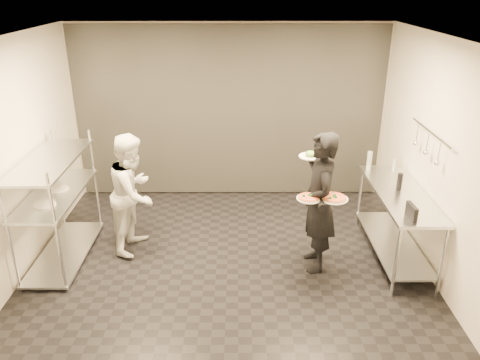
{
  "coord_description": "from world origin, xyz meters",
  "views": [
    {
      "loc": [
        0.14,
        -5.32,
        3.37
      ],
      "look_at": [
        0.16,
        -0.04,
        1.1
      ],
      "focal_mm": 35.0,
      "sensor_mm": 36.0,
      "label": 1
    }
  ],
  "objects_px": {
    "pizza_plate_near": "(309,198)",
    "pizza_plate_far": "(334,198)",
    "prep_counter": "(397,213)",
    "waiter": "(319,203)",
    "pass_rack": "(57,203)",
    "bottle_green": "(369,160)",
    "bottle_clear": "(394,165)",
    "bottle_dark": "(400,182)",
    "chef": "(134,193)",
    "salad_plate": "(311,155)",
    "pos_monitor": "(412,212)"
  },
  "relations": [
    {
      "from": "pizza_plate_near",
      "to": "pizza_plate_far",
      "type": "relative_size",
      "value": 0.86
    },
    {
      "from": "prep_counter",
      "to": "pizza_plate_near",
      "type": "xyz_separation_m",
      "value": [
        -1.22,
        -0.43,
        0.42
      ]
    },
    {
      "from": "waiter",
      "to": "pizza_plate_near",
      "type": "relative_size",
      "value": 6.17
    },
    {
      "from": "pass_rack",
      "to": "bottle_green",
      "type": "xyz_separation_m",
      "value": [
        4.13,
        0.8,
        0.27
      ]
    },
    {
      "from": "waiter",
      "to": "bottle_clear",
      "type": "bearing_deg",
      "value": 125.1
    },
    {
      "from": "prep_counter",
      "to": "bottle_dark",
      "type": "distance_m",
      "value": 0.41
    },
    {
      "from": "bottle_clear",
      "to": "waiter",
      "type": "bearing_deg",
      "value": -141.93
    },
    {
      "from": "prep_counter",
      "to": "pizza_plate_near",
      "type": "bearing_deg",
      "value": -160.48
    },
    {
      "from": "chef",
      "to": "pizza_plate_far",
      "type": "distance_m",
      "value": 2.58
    },
    {
      "from": "waiter",
      "to": "pizza_plate_far",
      "type": "xyz_separation_m",
      "value": [
        0.14,
        -0.18,
        0.16
      ]
    },
    {
      "from": "salad_plate",
      "to": "bottle_clear",
      "type": "height_order",
      "value": "salad_plate"
    },
    {
      "from": "pizza_plate_far",
      "to": "prep_counter",
      "type": "bearing_deg",
      "value": 24.58
    },
    {
      "from": "pizza_plate_near",
      "to": "pos_monitor",
      "type": "height_order",
      "value": "pos_monitor"
    },
    {
      "from": "pizza_plate_near",
      "to": "bottle_clear",
      "type": "relative_size",
      "value": 1.63
    },
    {
      "from": "waiter",
      "to": "salad_plate",
      "type": "xyz_separation_m",
      "value": [
        -0.09,
        0.27,
        0.52
      ]
    },
    {
      "from": "waiter",
      "to": "pizza_plate_far",
      "type": "bearing_deg",
      "value": 33.68
    },
    {
      "from": "pass_rack",
      "to": "prep_counter",
      "type": "height_order",
      "value": "pass_rack"
    },
    {
      "from": "chef",
      "to": "pizza_plate_far",
      "type": "relative_size",
      "value": 4.82
    },
    {
      "from": "salad_plate",
      "to": "bottle_green",
      "type": "bearing_deg",
      "value": 39.06
    },
    {
      "from": "chef",
      "to": "salad_plate",
      "type": "relative_size",
      "value": 5.56
    },
    {
      "from": "chef",
      "to": "pizza_plate_near",
      "type": "xyz_separation_m",
      "value": [
        2.19,
        -0.67,
        0.24
      ]
    },
    {
      "from": "bottle_clear",
      "to": "bottle_dark",
      "type": "distance_m",
      "value": 0.65
    },
    {
      "from": "pizza_plate_far",
      "to": "pos_monitor",
      "type": "relative_size",
      "value": 1.4
    },
    {
      "from": "pass_rack",
      "to": "chef",
      "type": "distance_m",
      "value": 0.95
    },
    {
      "from": "chef",
      "to": "salad_plate",
      "type": "height_order",
      "value": "chef"
    },
    {
      "from": "bottle_dark",
      "to": "pizza_plate_near",
      "type": "bearing_deg",
      "value": -158.12
    },
    {
      "from": "prep_counter",
      "to": "pizza_plate_far",
      "type": "relative_size",
      "value": 5.4
    },
    {
      "from": "pizza_plate_near",
      "to": "bottle_green",
      "type": "height_order",
      "value": "bottle_green"
    },
    {
      "from": "pizza_plate_far",
      "to": "bottle_clear",
      "type": "relative_size",
      "value": 1.89
    },
    {
      "from": "pizza_plate_far",
      "to": "waiter",
      "type": "bearing_deg",
      "value": 126.65
    },
    {
      "from": "waiter",
      "to": "chef",
      "type": "distance_m",
      "value": 2.39
    },
    {
      "from": "salad_plate",
      "to": "pos_monitor",
      "type": "relative_size",
      "value": 1.21
    },
    {
      "from": "waiter",
      "to": "bottle_clear",
      "type": "distance_m",
      "value": 1.52
    },
    {
      "from": "pass_rack",
      "to": "pos_monitor",
      "type": "height_order",
      "value": "pass_rack"
    },
    {
      "from": "salad_plate",
      "to": "bottle_dark",
      "type": "height_order",
      "value": "salad_plate"
    },
    {
      "from": "pass_rack",
      "to": "bottle_green",
      "type": "relative_size",
      "value": 6.53
    },
    {
      "from": "pass_rack",
      "to": "bottle_dark",
      "type": "bearing_deg",
      "value": 0.75
    },
    {
      "from": "prep_counter",
      "to": "bottle_dark",
      "type": "bearing_deg",
      "value": 99.68
    },
    {
      "from": "bottle_clear",
      "to": "pizza_plate_near",
      "type": "bearing_deg",
      "value": -140.19
    },
    {
      "from": "pass_rack",
      "to": "pizza_plate_far",
      "type": "height_order",
      "value": "pass_rack"
    },
    {
      "from": "waiter",
      "to": "pizza_plate_far",
      "type": "relative_size",
      "value": 5.31
    },
    {
      "from": "pizza_plate_near",
      "to": "bottle_dark",
      "type": "distance_m",
      "value": 1.3
    },
    {
      "from": "pizza_plate_far",
      "to": "bottle_dark",
      "type": "height_order",
      "value": "bottle_dark"
    },
    {
      "from": "bottle_dark",
      "to": "pizza_plate_far",
      "type": "bearing_deg",
      "value": -152.52
    },
    {
      "from": "pizza_plate_near",
      "to": "pos_monitor",
      "type": "xyz_separation_m",
      "value": [
        1.1,
        -0.29,
        -0.04
      ]
    },
    {
      "from": "pos_monitor",
      "to": "pizza_plate_far",
      "type": "bearing_deg",
      "value": 156.88
    },
    {
      "from": "waiter",
      "to": "bottle_green",
      "type": "xyz_separation_m",
      "value": [
        0.87,
        1.04,
        0.16
      ]
    },
    {
      "from": "prep_counter",
      "to": "bottle_green",
      "type": "relative_size",
      "value": 7.34
    },
    {
      "from": "salad_plate",
      "to": "bottle_clear",
      "type": "relative_size",
      "value": 1.64
    },
    {
      "from": "pizza_plate_far",
      "to": "salad_plate",
      "type": "relative_size",
      "value": 1.15
    }
  ]
}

